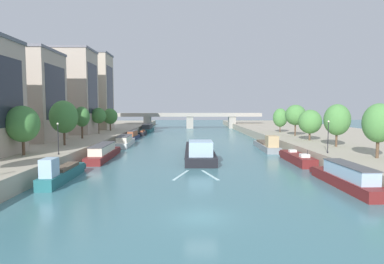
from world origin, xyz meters
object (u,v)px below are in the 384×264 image
(moored_boat_left_end, at_px, (133,136))
(lamppost_right_bank, at_px, (328,135))
(barge_midriver, at_px, (199,151))
(bridge_far, at_px, (190,119))
(tree_left_by_lamp, at_px, (23,124))
(tree_left_end_of_row, at_px, (82,117))
(moored_boat_right_near, at_px, (267,145))
(tree_left_midway, at_px, (64,117))
(moored_boat_left_far, at_px, (125,141))
(tree_right_midway, at_px, (379,123))
(tree_left_second, at_px, (99,116))
(tree_right_third, at_px, (296,115))
(moored_boat_right_downstream, at_px, (297,158))
(moored_boat_left_upstream, at_px, (143,133))
(tree_right_end_of_row, at_px, (310,122))
(tree_right_by_lamp, at_px, (337,120))
(tree_left_far, at_px, (110,116))
(moored_boat_left_second, at_px, (104,153))
(moored_boat_left_downstream, at_px, (148,128))
(lamppost_left_bank, at_px, (58,137))
(tree_right_second, at_px, (280,118))
(moored_boat_right_midway, at_px, (347,177))
(moored_boat_left_gap_after, at_px, (62,173))

(moored_boat_left_end, height_order, lamppost_right_bank, lamppost_right_bank)
(barge_midriver, bearing_deg, bridge_far, 90.75)
(tree_left_by_lamp, relative_size, tree_left_end_of_row, 1.00)
(moored_boat_right_near, height_order, tree_left_midway, tree_left_midway)
(moored_boat_left_far, height_order, tree_right_midway, tree_right_midway)
(tree_left_midway, relative_size, tree_left_second, 1.19)
(moored_boat_right_near, height_order, tree_right_third, tree_right_third)
(moored_boat_right_downstream, distance_m, lamppost_right_bank, 6.31)
(barge_midriver, bearing_deg, tree_left_end_of_row, 152.38)
(moored_boat_left_end, height_order, moored_boat_left_upstream, moored_boat_left_end)
(moored_boat_left_end, relative_size, lamppost_right_bank, 2.26)
(tree_right_end_of_row, bearing_deg, tree_right_by_lamp, -87.26)
(barge_midriver, bearing_deg, tree_left_second, 134.06)
(moored_boat_right_downstream, xyz_separation_m, lamppost_right_bank, (2.98, -3.97, 3.89))
(tree_left_far, bearing_deg, moored_boat_left_far, -67.74)
(moored_boat_left_second, height_order, moored_boat_left_far, moored_boat_left_second)
(moored_boat_left_far, bearing_deg, tree_right_midway, -38.63)
(moored_boat_right_downstream, bearing_deg, moored_boat_left_downstream, 115.79)
(moored_boat_left_upstream, height_order, moored_boat_right_downstream, moored_boat_right_downstream)
(lamppost_left_bank, relative_size, lamppost_right_bank, 0.95)
(barge_midriver, distance_m, tree_left_second, 35.34)
(lamppost_left_bank, bearing_deg, tree_right_by_lamp, 10.92)
(barge_midriver, distance_m, moored_boat_left_end, 34.92)
(moored_boat_left_end, bearing_deg, tree_right_second, -2.40)
(tree_left_far, xyz_separation_m, tree_right_by_lamp, (46.76, -38.10, 0.39))
(moored_boat_right_downstream, bearing_deg, tree_right_midway, -49.27)
(moored_boat_left_second, relative_size, lamppost_left_bank, 3.52)
(tree_left_far, bearing_deg, barge_midriver, -56.17)
(tree_left_second, xyz_separation_m, lamppost_left_bank, (4.42, -35.54, -2.11))
(tree_left_by_lamp, distance_m, tree_right_midway, 46.81)
(tree_left_by_lamp, bearing_deg, moored_boat_right_near, 27.70)
(moored_boat_left_far, xyz_separation_m, tree_left_end_of_row, (-8.19, -3.80, 5.61))
(moored_boat_left_end, bearing_deg, lamppost_right_bank, -49.29)
(tree_left_midway, height_order, tree_left_far, tree_left_midway)
(moored_boat_left_far, bearing_deg, moored_boat_left_downstream, 90.41)
(tree_left_end_of_row, bearing_deg, tree_left_midway, -85.27)
(tree_right_midway, bearing_deg, tree_left_by_lamp, 176.02)
(tree_left_midway, bearing_deg, tree_right_third, 20.83)
(barge_midriver, relative_size, tree_left_by_lamp, 3.53)
(barge_midriver, relative_size, tree_right_by_lamp, 3.37)
(tree_right_by_lamp, bearing_deg, moored_boat_right_midway, -112.65)
(tree_left_by_lamp, bearing_deg, moored_boat_left_gap_after, -41.27)
(tree_left_second, distance_m, tree_right_end_of_row, 49.59)
(tree_left_end_of_row, bearing_deg, tree_right_third, 6.44)
(tree_right_midway, bearing_deg, tree_right_by_lamp, 87.98)
(moored_boat_left_second, distance_m, lamppost_right_bank, 35.04)
(tree_right_end_of_row, xyz_separation_m, lamppost_left_bank, (-42.10, -18.38, -1.29))
(tree_left_by_lamp, bearing_deg, lamppost_left_bank, 6.12)
(tree_left_far, bearing_deg, lamppost_left_bank, -84.85)
(moored_boat_right_midway, bearing_deg, lamppost_left_bank, 162.94)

